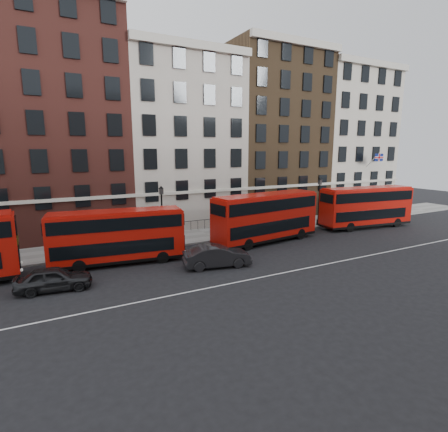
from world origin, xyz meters
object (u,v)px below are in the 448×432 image
bus_d (366,206)px  traffic_light (381,199)px  car_front (217,256)px  bus_b (117,236)px  car_rear (54,279)px  bus_c (266,216)px

bus_d → traffic_light: bearing=32.8°
bus_d → car_front: bearing=-161.5°
bus_b → car_front: bus_b is taller
bus_b → car_front: (6.33, -4.13, -1.38)m
car_rear → car_front: car_front is taller
bus_b → bus_c: 13.49m
bus_c → car_front: 8.42m
car_rear → bus_b: bearing=-45.9°
bus_d → bus_c: bearing=-172.8°
bus_c → car_rear: size_ratio=2.52×
bus_d → traffic_light: 6.84m
car_rear → traffic_light: bearing=-72.9°
bus_b → car_rear: bus_b is taller
car_rear → car_front: 10.90m
car_rear → traffic_light: traffic_light is taller
bus_d → car_front: size_ratio=2.19×
bus_b → bus_c: bearing=7.2°
bus_d → car_rear: bus_d is taller
bus_d → car_front: 21.00m
bus_d → car_rear: bearing=-166.7°
bus_d → car_rear: (-31.40, -3.38, -1.66)m
car_rear → bus_c: bearing=-71.9°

